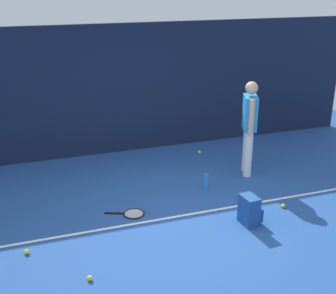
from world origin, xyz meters
name	(u,v)px	position (x,y,z in m)	size (l,w,h in m)	color
ground_plane	(177,219)	(0.00, 0.00, 0.00)	(12.00, 12.00, 0.00)	#234C93
back_fence	(126,89)	(0.00, 3.00, 1.28)	(10.00, 0.10, 2.56)	#141E38
court_line	(175,217)	(0.00, 0.07, 0.00)	(9.00, 0.05, 0.00)	white
tennis_player	(249,123)	(1.76, 1.15, 0.97)	(0.35, 0.50, 1.70)	white
tennis_racket	(132,214)	(-0.59, 0.35, 0.01)	(0.63, 0.42, 0.03)	black
backpack	(250,210)	(0.96, -0.46, 0.21)	(0.30, 0.32, 0.44)	#1E478C
tennis_ball_near_player	(27,252)	(-2.14, -0.21, 0.03)	(0.07, 0.07, 0.07)	#CCE033
tennis_ball_by_fence	(90,278)	(-1.46, -1.02, 0.03)	(0.07, 0.07, 0.07)	#CCE033
tennis_ball_mid_court	(199,152)	(1.33, 2.31, 0.03)	(0.07, 0.07, 0.07)	#CCE033
tennis_ball_far_left	(283,206)	(1.68, -0.21, 0.03)	(0.07, 0.07, 0.07)	#CCE033
water_bottle	(206,181)	(0.81, 0.80, 0.14)	(0.07, 0.07, 0.27)	#268CD8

